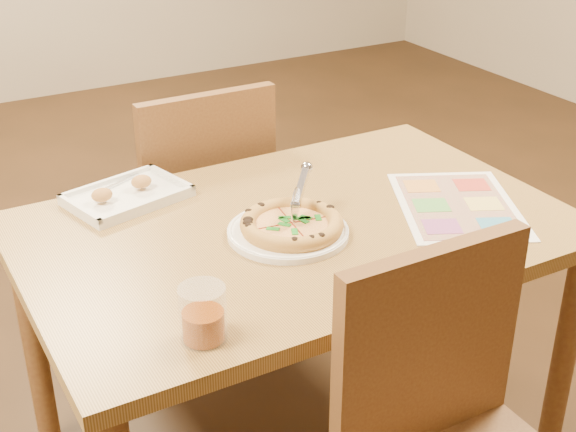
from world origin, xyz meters
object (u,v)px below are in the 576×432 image
chair_near (453,422)px  menu (458,205)px  dining_table (296,255)px  plate (288,232)px  pizza_cutter (299,192)px  pizza (292,224)px  glass_tumbler (203,317)px  appetizer_tray (127,196)px  chair_far (199,190)px

chair_near → menu: (0.40, 0.49, 0.16)m
dining_table → plate: plate is taller
chair_near → pizza_cutter: chair_near is taller
pizza → glass_tumbler: (-0.35, -0.28, 0.02)m
pizza → pizza_cutter: bearing=39.7°
chair_near → appetizer_tray: (-0.31, 0.93, 0.17)m
plate → pizza_cutter: size_ratio=2.24×
glass_tumbler → appetizer_tray: bearing=83.4°
chair_near → chair_far: size_ratio=1.00×
chair_near → appetizer_tray: size_ratio=1.44×
chair_far → glass_tumbler: chair_far is taller
chair_far → pizza_cutter: 0.66m
pizza → menu: 0.45m
chair_near → glass_tumbler: chair_near is taller
chair_far → plate: bearing=85.9°
glass_tumbler → menu: 0.82m
chair_near → chair_far: (-0.00, 1.20, 0.00)m
chair_far → pizza_cutter: bearing=90.1°
chair_near → plate: bearing=94.6°
chair_near → menu: bearing=50.5°
pizza_cutter → glass_tumbler: bearing=171.7°
menu → glass_tumbler: bearing=-165.3°
dining_table → chair_near: 0.61m
dining_table → pizza: 0.13m
plate → chair_near: bearing=-85.4°
pizza_cutter → menu: pizza_cutter is taller
appetizer_tray → menu: (0.71, -0.44, -0.01)m
dining_table → chair_far: bearing=90.0°
plate → glass_tumbler: glass_tumbler is taller
pizza → chair_near: bearing=-86.1°
dining_table → chair_near: chair_near is taller
chair_far → appetizer_tray: 0.45m
pizza_cutter → appetizer_tray: bearing=85.9°
pizza_cutter → menu: bearing=-61.7°
appetizer_tray → glass_tumbler: size_ratio=2.92×
glass_tumbler → menu: (0.79, 0.21, -0.05)m
chair_far → pizza: bearing=86.6°
dining_table → plate: (-0.05, -0.04, 0.09)m
chair_far → pizza: (-0.04, -0.64, 0.18)m
pizza_cutter → chair_far: bearing=43.0°
chair_far → plate: (-0.05, -0.64, 0.16)m
menu → dining_table: bearing=164.1°
appetizer_tray → chair_far: bearing=41.5°
plate → glass_tumbler: (-0.34, -0.28, 0.04)m
plate → menu: (0.45, -0.08, -0.01)m
plate → pizza: (0.01, -0.00, 0.02)m
glass_tumbler → menu: size_ratio=0.28×
plate → glass_tumbler: 0.44m
dining_table → pizza_cutter: size_ratio=10.22×
dining_table → pizza_cutter: 0.17m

